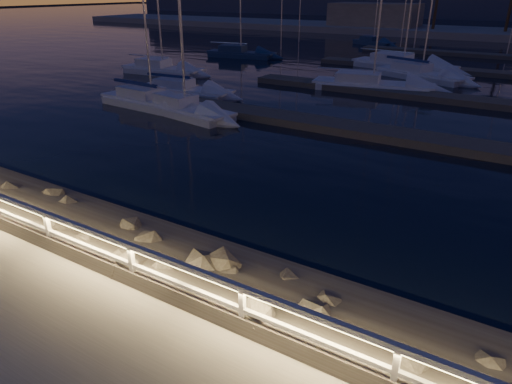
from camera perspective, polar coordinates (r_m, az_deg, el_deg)
ground at (r=11.79m, az=-18.39°, el=-9.25°), size 400.00×400.00×0.00m
harbor_water at (r=38.72m, az=19.68°, el=12.08°), size 400.00×440.00×0.60m
guard_rail at (r=11.44m, az=-19.12°, el=-5.89°), size 44.11×0.12×1.06m
riprap at (r=12.51m, az=-13.50°, el=-7.46°), size 39.67×2.89×1.35m
floating_docks at (r=39.86m, az=20.24°, el=13.15°), size 22.00×36.00×0.40m
far_shore at (r=80.66m, az=27.21°, el=17.46°), size 160.00×14.00×5.20m
sailboat_a at (r=27.47m, az=-9.05°, el=10.36°), size 6.95×3.11×11.51m
sailboat_b at (r=29.80m, az=-13.10°, el=11.14°), size 7.75×2.85×12.95m
sailboat_e at (r=41.67m, az=-11.78°, el=14.87°), size 7.68×2.96×12.84m
sailboat_f at (r=32.78m, az=-9.11°, el=12.56°), size 7.15×2.73×11.91m
sailboat_g at (r=35.16m, az=14.00°, el=13.00°), size 8.84×4.15×14.48m
sailboat_i at (r=51.15m, az=-2.11°, el=16.99°), size 7.70×3.38×12.76m
sailboat_j at (r=40.89m, az=19.74°, el=13.82°), size 8.17×4.95×13.51m
sailboat_k at (r=45.34m, az=17.64°, el=15.02°), size 9.70×4.43×15.90m
sailboat_m at (r=64.51m, az=14.36°, el=17.74°), size 6.18×4.00×10.35m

